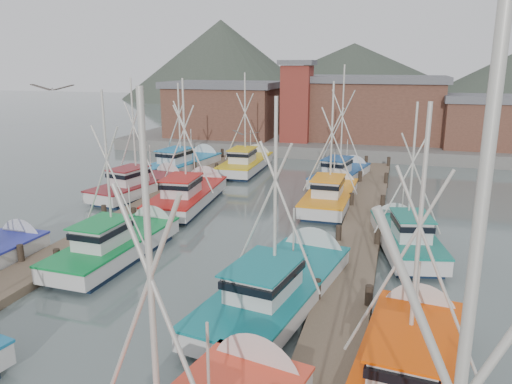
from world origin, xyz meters
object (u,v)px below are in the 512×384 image
(lookout_tower, at_px, (297,101))
(boat_12, at_px, (248,163))
(boat_8, at_px, (190,194))
(boat_4, at_px, (121,243))

(lookout_tower, distance_m, boat_12, 11.97)
(lookout_tower, height_order, boat_12, lookout_tower)
(lookout_tower, height_order, boat_8, lookout_tower)
(boat_8, relative_size, boat_12, 1.05)
(lookout_tower, xyz_separation_m, boat_8, (-2.83, -22.36, -4.87))
(boat_4, xyz_separation_m, boat_12, (0.05, 21.58, 0.00))
(boat_4, bearing_deg, boat_8, 96.01)
(boat_8, distance_m, boat_12, 11.68)
(boat_4, xyz_separation_m, boat_8, (-0.53, 9.91, 0.00))
(boat_12, bearing_deg, lookout_tower, 77.31)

